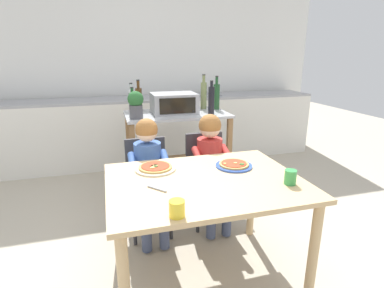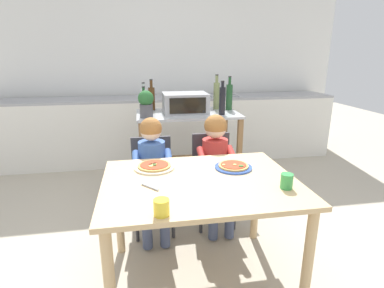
{
  "view_description": "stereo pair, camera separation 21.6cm",
  "coord_description": "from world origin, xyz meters",
  "px_view_note": "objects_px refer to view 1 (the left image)",
  "views": [
    {
      "loc": [
        -0.57,
        -1.69,
        1.51
      ],
      "look_at": [
        0.0,
        0.3,
        0.89
      ],
      "focal_mm": 28.43,
      "sensor_mm": 36.0,
      "label": 1
    },
    {
      "loc": [
        -0.36,
        -1.74,
        1.51
      ],
      "look_at": [
        0.0,
        0.3,
        0.89
      ],
      "focal_mm": 28.43,
      "sensor_mm": 36.0,
      "label": 2
    }
  ],
  "objects_px": {
    "kitchen_island_cart": "(177,139)",
    "bottle_tall_green_wine": "(139,98)",
    "child_in_blue_striped_shirt": "(149,167)",
    "drinking_cup_green": "(290,177)",
    "pizza_plate_cream": "(155,168)",
    "serving_spoon": "(157,189)",
    "bottle_clear_vinegar": "(204,95)",
    "bottle_dark_olive_oil": "(132,101)",
    "bottle_brown_beer": "(216,96)",
    "dining_chair_left": "(148,179)",
    "pizza_plate_blue_rimmed": "(234,165)",
    "child_in_red_shirt": "(212,158)",
    "bottle_squat_spirits": "(133,104)",
    "dining_table": "(205,194)",
    "bottle_slim_sauce": "(211,100)",
    "toaster_oven": "(174,103)",
    "dining_chair_right": "(207,171)",
    "potted_herb_plant": "(136,104)",
    "drinking_cup_yellow": "(177,209)"
  },
  "relations": [
    {
      "from": "bottle_brown_beer",
      "to": "dining_chair_right",
      "type": "distance_m",
      "value": 1.04
    },
    {
      "from": "child_in_blue_striped_shirt",
      "to": "pizza_plate_blue_rimmed",
      "type": "relative_size",
      "value": 3.86
    },
    {
      "from": "drinking_cup_green",
      "to": "pizza_plate_cream",
      "type": "bearing_deg",
      "value": 148.16
    },
    {
      "from": "bottle_clear_vinegar",
      "to": "pizza_plate_cream",
      "type": "relative_size",
      "value": 1.39
    },
    {
      "from": "dining_chair_left",
      "to": "pizza_plate_blue_rimmed",
      "type": "distance_m",
      "value": 0.82
    },
    {
      "from": "child_in_blue_striped_shirt",
      "to": "drinking_cup_green",
      "type": "distance_m",
      "value": 1.11
    },
    {
      "from": "toaster_oven",
      "to": "child_in_blue_striped_shirt",
      "type": "height_order",
      "value": "toaster_oven"
    },
    {
      "from": "kitchen_island_cart",
      "to": "bottle_clear_vinegar",
      "type": "distance_m",
      "value": 0.6
    },
    {
      "from": "pizza_plate_cream",
      "to": "serving_spoon",
      "type": "bearing_deg",
      "value": -97.84
    },
    {
      "from": "dining_table",
      "to": "pizza_plate_blue_rimmed",
      "type": "bearing_deg",
      "value": 31.34
    },
    {
      "from": "dining_chair_left",
      "to": "bottle_slim_sauce",
      "type": "bearing_deg",
      "value": 36.45
    },
    {
      "from": "pizza_plate_blue_rimmed",
      "to": "drinking_cup_green",
      "type": "height_order",
      "value": "drinking_cup_green"
    },
    {
      "from": "kitchen_island_cart",
      "to": "toaster_oven",
      "type": "xyz_separation_m",
      "value": [
        -0.02,
        0.01,
        0.4
      ]
    },
    {
      "from": "bottle_tall_green_wine",
      "to": "bottle_squat_spirits",
      "type": "bearing_deg",
      "value": -109.29
    },
    {
      "from": "pizza_plate_blue_rimmed",
      "to": "serving_spoon",
      "type": "distance_m",
      "value": 0.63
    },
    {
      "from": "pizza_plate_blue_rimmed",
      "to": "drinking_cup_green",
      "type": "xyz_separation_m",
      "value": [
        0.21,
        -0.37,
        0.03
      ]
    },
    {
      "from": "drinking_cup_yellow",
      "to": "drinking_cup_green",
      "type": "bearing_deg",
      "value": 13.79
    },
    {
      "from": "bottle_slim_sauce",
      "to": "child_in_blue_striped_shirt",
      "type": "bearing_deg",
      "value": -137.96
    },
    {
      "from": "toaster_oven",
      "to": "serving_spoon",
      "type": "distance_m",
      "value": 1.6
    },
    {
      "from": "bottle_squat_spirits",
      "to": "child_in_red_shirt",
      "type": "bearing_deg",
      "value": -53.65
    },
    {
      "from": "kitchen_island_cart",
      "to": "bottle_squat_spirits",
      "type": "bearing_deg",
      "value": -176.69
    },
    {
      "from": "potted_herb_plant",
      "to": "bottle_dark_olive_oil",
      "type": "bearing_deg",
      "value": 92.82
    },
    {
      "from": "toaster_oven",
      "to": "potted_herb_plant",
      "type": "relative_size",
      "value": 1.74
    },
    {
      "from": "child_in_blue_striped_shirt",
      "to": "pizza_plate_blue_rimmed",
      "type": "height_order",
      "value": "child_in_blue_striped_shirt"
    },
    {
      "from": "bottle_dark_olive_oil",
      "to": "pizza_plate_blue_rimmed",
      "type": "distance_m",
      "value": 1.52
    },
    {
      "from": "bottle_clear_vinegar",
      "to": "pizza_plate_blue_rimmed",
      "type": "relative_size",
      "value": 1.5
    },
    {
      "from": "pizza_plate_cream",
      "to": "pizza_plate_blue_rimmed",
      "type": "xyz_separation_m",
      "value": [
        0.54,
        -0.1,
        -0.0
      ]
    },
    {
      "from": "bottle_brown_beer",
      "to": "dining_chair_left",
      "type": "xyz_separation_m",
      "value": [
        -0.91,
        -0.81,
        -0.57
      ]
    },
    {
      "from": "pizza_plate_cream",
      "to": "serving_spoon",
      "type": "xyz_separation_m",
      "value": [
        -0.04,
        -0.32,
        -0.01
      ]
    },
    {
      "from": "child_in_blue_striped_shirt",
      "to": "serving_spoon",
      "type": "xyz_separation_m",
      "value": [
        -0.04,
        -0.66,
        0.11
      ]
    },
    {
      "from": "bottle_brown_beer",
      "to": "bottle_squat_spirits",
      "type": "distance_m",
      "value": 0.95
    },
    {
      "from": "drinking_cup_green",
      "to": "serving_spoon",
      "type": "height_order",
      "value": "drinking_cup_green"
    },
    {
      "from": "drinking_cup_green",
      "to": "serving_spoon",
      "type": "distance_m",
      "value": 0.81
    },
    {
      "from": "toaster_oven",
      "to": "bottle_slim_sauce",
      "type": "distance_m",
      "value": 0.4
    },
    {
      "from": "kitchen_island_cart",
      "to": "dining_chair_left",
      "type": "distance_m",
      "value": 0.85
    },
    {
      "from": "serving_spoon",
      "to": "bottle_dark_olive_oil",
      "type": "bearing_deg",
      "value": 89.46
    },
    {
      "from": "dining_chair_right",
      "to": "child_in_blue_striped_shirt",
      "type": "height_order",
      "value": "child_in_blue_striped_shirt"
    },
    {
      "from": "bottle_slim_sauce",
      "to": "bottle_tall_green_wine",
      "type": "bearing_deg",
      "value": 150.96
    },
    {
      "from": "potted_herb_plant",
      "to": "drinking_cup_green",
      "type": "height_order",
      "value": "potted_herb_plant"
    },
    {
      "from": "kitchen_island_cart",
      "to": "bottle_tall_green_wine",
      "type": "height_order",
      "value": "bottle_tall_green_wine"
    },
    {
      "from": "bottle_tall_green_wine",
      "to": "drinking_cup_yellow",
      "type": "xyz_separation_m",
      "value": [
        -0.06,
        -2.06,
        -0.25
      ]
    },
    {
      "from": "bottle_squat_spirits",
      "to": "drinking_cup_green",
      "type": "xyz_separation_m",
      "value": [
        0.79,
        -1.62,
        -0.23
      ]
    },
    {
      "from": "child_in_red_shirt",
      "to": "bottle_squat_spirits",
      "type": "bearing_deg",
      "value": 126.35
    },
    {
      "from": "bottle_slim_sauce",
      "to": "bottle_tall_green_wine",
      "type": "xyz_separation_m",
      "value": [
        -0.7,
        0.39,
        -0.01
      ]
    },
    {
      "from": "kitchen_island_cart",
      "to": "bottle_slim_sauce",
      "type": "xyz_separation_m",
      "value": [
        0.34,
        -0.16,
        0.44
      ]
    },
    {
      "from": "child_in_blue_striped_shirt",
      "to": "pizza_plate_cream",
      "type": "relative_size",
      "value": 3.58
    },
    {
      "from": "kitchen_island_cart",
      "to": "pizza_plate_cream",
      "type": "xyz_separation_m",
      "value": [
        -0.43,
        -1.18,
        0.15
      ]
    },
    {
      "from": "dining_chair_left",
      "to": "dining_chair_right",
      "type": "bearing_deg",
      "value": 3.37
    },
    {
      "from": "bottle_tall_green_wine",
      "to": "bottle_dark_olive_oil",
      "type": "relative_size",
      "value": 1.07
    },
    {
      "from": "bottle_tall_green_wine",
      "to": "dining_chair_right",
      "type": "bearing_deg",
      "value": -62.27
    }
  ]
}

